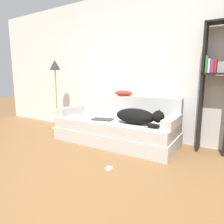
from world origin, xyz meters
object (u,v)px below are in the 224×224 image
Objects in this scene: bookshelf at (215,83)px; power_adapter at (109,168)px; throw_pillow at (124,93)px; laptop at (103,119)px; couch at (115,131)px; dog at (138,116)px; floor_lamp at (55,76)px.

power_adapter is (-1.00, -1.34, -1.05)m from bookshelf.
bookshelf is (1.51, 0.04, 0.21)m from throw_pillow.
power_adapter is (0.66, -0.83, -0.41)m from laptop.
power_adapter is at bearing -126.66° from bookshelf.
couch is 1.08m from power_adapter.
laptop is at bearing -178.36° from dog.
laptop reaches higher than power_adapter.
laptop is 0.20× the size of bookshelf.
bookshelf is at bearing 3.32° from laptop.
couch is 1.87m from floor_lamp.
couch is 27.39× the size of power_adapter.
throw_pillow is 4.56× the size of power_adapter.
laptop is at bearing 128.72° from power_adapter.
floor_lamp reaches higher than laptop.
couch is 1.42× the size of floor_lamp.
dog is at bearing -42.00° from throw_pillow.
couch is 0.60m from dog.
throw_pillow is (-0.51, 0.46, 0.31)m from dog.
dog is 0.53× the size of floor_lamp.
couch reaches higher than power_adapter.
floor_lamp is at bearing 152.02° from power_adapter.
throw_pillow reaches higher than laptop.
throw_pillow is at bearing 7.20° from floor_lamp.
dog is at bearing -12.24° from laptop.
floor_lamp is (-1.60, 0.16, 0.97)m from couch.
laptop is (-0.66, -0.02, -0.12)m from dog.
throw_pillow is 1.63m from power_adapter.
laptop is 1.11× the size of throw_pillow.
bookshelf is at bearing 4.40° from floor_lamp.
floor_lamp reaches higher than dog.
bookshelf is (1.49, 0.39, 0.86)m from couch.
throw_pillow is 0.24× the size of floor_lamp.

